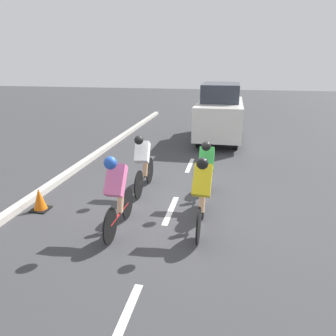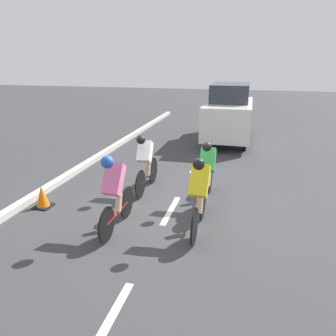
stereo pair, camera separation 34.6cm
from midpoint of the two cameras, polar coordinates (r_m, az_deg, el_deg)
The scene contains 11 objects.
ground_plane at distance 7.31m, azimuth -0.48°, elevation -6.47°, with size 60.00×60.00×0.00m, color #38383A.
lane_stripe_near at distance 4.52m, azimuth -10.15°, elevation -24.80°, with size 0.12×1.40×0.01m, color white.
lane_stripe_mid at distance 7.08m, azimuth -0.92°, elevation -7.34°, with size 0.12×1.40×0.01m, color white.
lane_stripe_far at distance 10.01m, azimuth 2.85°, elevation 0.49°, with size 0.12×1.40×0.01m, color white.
curb at distance 8.27m, azimuth -23.24°, elevation -4.49°, with size 0.20×25.28×0.14m, color #B7B2A8.
cyclist_pink at distance 6.02m, azimuth -10.55°, elevation -4.00°, with size 0.32×1.63×1.53m.
cyclist_yellow at distance 5.93m, azimuth 4.26°, elevation -4.29°, with size 0.34×1.64×1.52m.
cyclist_white at distance 7.85m, azimuth -5.63°, elevation 1.06°, with size 0.35×1.71×1.44m.
cyclist_green at distance 7.27m, azimuth 5.33°, elevation -0.31°, with size 0.33×1.70×1.46m.
support_car at distance 13.08m, azimuth 8.23°, elevation 9.50°, with size 1.70×3.98×2.20m.
traffic_cone at distance 7.57m, azimuth -22.70°, elevation -5.14°, with size 0.36×0.36×0.49m.
Camera 1 is at (-1.16, 6.54, 3.07)m, focal length 35.00 mm.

